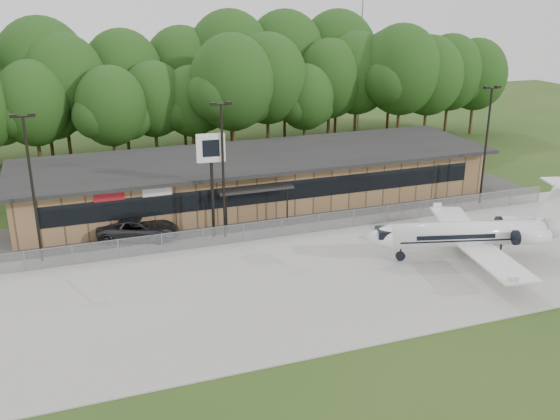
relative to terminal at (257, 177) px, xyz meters
name	(u,v)px	position (x,y,z in m)	size (l,w,h in m)	color
ground	(393,331)	(0.00, -23.94, -2.18)	(160.00, 160.00, 0.00)	#264117
apron	(332,272)	(0.00, -15.94, -2.14)	(64.00, 18.00, 0.08)	#9E9B93
parking_lot	(274,216)	(0.00, -4.44, -2.15)	(50.00, 9.00, 0.06)	#383835
terminal	(257,177)	(0.00, 0.00, 0.00)	(41.00, 11.65, 4.30)	olive
fence	(294,226)	(0.00, -8.94, -1.40)	(46.00, 0.04, 1.52)	gray
treeline	(206,88)	(0.00, 18.06, 5.32)	(72.00, 12.00, 15.00)	#1F3711
radio_mast	(361,33)	(22.00, 24.06, 10.32)	(0.20, 0.20, 25.00)	gray
light_pole_left	(31,178)	(-18.00, -7.44, 3.80)	(1.55, 0.30, 10.23)	black
light_pole_mid	(223,161)	(-5.00, -7.44, 3.80)	(1.55, 0.30, 10.23)	black
light_pole_right	(487,137)	(18.00, -7.44, 3.80)	(1.55, 0.30, 10.23)	black
business_jet	(475,234)	(10.03, -17.28, -0.31)	(15.37, 13.81, 5.21)	white
suv	(138,229)	(-11.15, -5.57, -1.35)	(2.75, 5.96, 1.66)	#313234
pole_sign	(211,159)	(-5.78, -7.14, 3.91)	(2.10, 0.46, 7.96)	black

